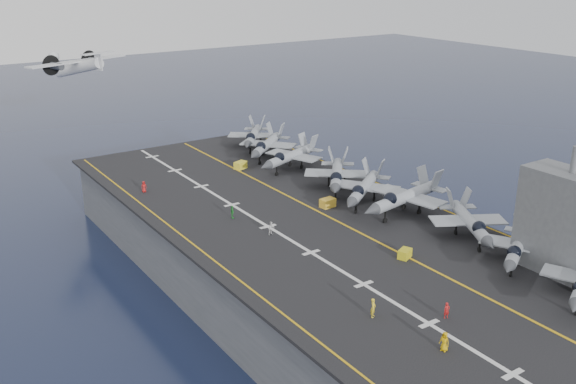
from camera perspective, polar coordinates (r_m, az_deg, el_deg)
ground at (r=94.72m, az=1.37°, el=-8.11°), size 500.00×500.00×0.00m
hull at (r=92.49m, az=1.39°, el=-5.37°), size 36.00×90.00×10.00m
flight_deck at (r=90.40m, az=1.42°, el=-2.38°), size 38.00×92.00×0.40m
foul_line at (r=91.97m, az=2.95°, el=-1.86°), size 0.35×90.00×0.02m
landing_centerline at (r=87.24m, az=-1.80°, el=-3.08°), size 0.50×90.00×0.02m
deck_edge_port at (r=82.42m, az=-8.30°, el=-4.71°), size 0.25×90.00×0.02m
deck_edge_stbd at (r=101.49m, az=9.97°, el=-0.03°), size 0.25×90.00×0.02m
island_superstructure at (r=78.76m, az=23.54°, el=-1.52°), size 5.00×10.00×15.00m
fighter_jet_1 at (r=80.68m, az=19.76°, el=-4.49°), size 16.04×14.27×4.65m
fighter_jet_2 at (r=85.77m, az=15.88°, el=-2.47°), size 15.62×17.38×5.03m
fighter_jet_3 at (r=91.93m, az=10.40°, el=-0.34°), size 17.68×13.36×5.57m
fighter_jet_4 at (r=95.20m, az=6.76°, el=0.47°), size 18.26×17.02×5.28m
fighter_jet_5 at (r=100.78m, az=4.35°, el=1.66°), size 17.58×18.23×5.30m
fighter_jet_6 at (r=110.38m, az=0.25°, el=3.30°), size 17.39×14.51×5.15m
fighter_jet_7 at (r=117.20m, az=-1.90°, el=4.29°), size 18.06×17.42×5.25m
fighter_jet_8 at (r=123.83m, az=-3.11°, el=5.09°), size 16.94×17.57×5.10m
tow_cart_a at (r=79.33m, az=10.34°, el=-5.42°), size 2.16×1.83×1.10m
tow_cart_b at (r=94.01m, az=3.55°, el=-0.97°), size 2.28×1.60×1.30m
tow_cart_c at (r=111.68m, az=-4.25°, el=2.40°), size 2.47×2.05×1.27m
crew_0 at (r=62.26m, az=13.73°, el=-12.78°), size 1.05×1.32×1.93m
crew_1 at (r=66.21m, az=7.58°, el=-10.16°), size 1.49×1.38×2.06m
crew_2 at (r=84.40m, az=-1.49°, el=-3.23°), size 1.18×0.87×1.81m
crew_4 at (r=89.93m, az=-4.97°, el=-1.79°), size 1.12×1.33×1.89m
crew_5 at (r=102.34m, az=-12.69°, el=0.46°), size 1.09×0.74×1.78m
crew_6 at (r=67.44m, az=13.93°, el=-10.18°), size 1.20×0.96×1.74m
transport_plane at (r=138.83m, az=-18.13°, el=10.46°), size 25.98×21.64×5.25m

